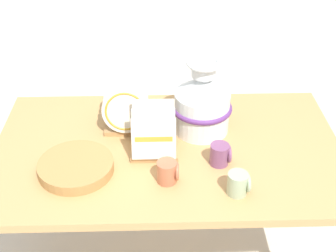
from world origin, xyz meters
TOP-DOWN VIEW (x-y plane):
  - display_table at (0.00, 0.00)m, footprint 1.48×0.88m
  - ceramic_vase at (0.15, 0.13)m, footprint 0.26×0.26m
  - dish_rack_round_plates at (-0.18, 0.16)m, footprint 0.20×0.19m
  - dish_rack_square_plates at (-0.06, -0.02)m, footprint 0.19×0.18m
  - wicker_charger_stack at (-0.37, -0.15)m, footprint 0.30×0.30m
  - mug_plum_glaze at (0.21, -0.11)m, footprint 0.08×0.08m
  - mug_terracotta_glaze at (-0.01, -0.22)m, footprint 0.08×0.08m
  - mug_sage_glaze at (0.25, -0.29)m, footprint 0.08×0.08m

SIDE VIEW (x-z plane):
  - display_table at x=0.00m, z-range 0.29..1.01m
  - wicker_charger_stack at x=-0.37m, z-range 0.72..0.77m
  - mug_plum_glaze at x=0.21m, z-range 0.72..0.81m
  - mug_terracotta_glaze at x=-0.01m, z-range 0.72..0.81m
  - mug_sage_glaze at x=0.25m, z-range 0.72..0.81m
  - dish_rack_square_plates at x=-0.06m, z-range 0.68..0.88m
  - dish_rack_round_plates at x=-0.18m, z-range 0.70..0.92m
  - ceramic_vase at x=0.15m, z-range 0.70..1.04m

